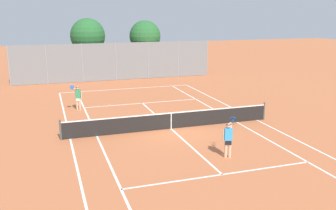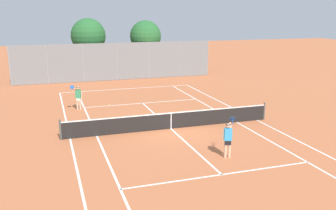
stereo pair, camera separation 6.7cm
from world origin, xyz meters
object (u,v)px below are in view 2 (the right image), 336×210
(player_near_side, at_px, (228,138))
(tree_behind_left, at_px, (88,37))
(tennis_net, at_px, (171,120))
(player_far_left, at_px, (78,96))
(tree_behind_right, at_px, (145,37))
(loose_tennis_ball_0, at_px, (109,105))

(player_near_side, relative_size, tree_behind_left, 0.31)
(tennis_net, relative_size, player_near_side, 6.76)
(player_far_left, relative_size, tree_behind_right, 0.32)
(tennis_net, distance_m, tree_behind_left, 20.19)
(loose_tennis_ball_0, relative_size, tree_behind_left, 0.01)
(player_near_side, height_order, player_far_left, same)
(tennis_net, bearing_deg, loose_tennis_ball_0, 109.81)
(player_far_left, xyz_separation_m, loose_tennis_ball_0, (2.16, 0.69, -0.89))
(player_near_side, distance_m, player_far_left, 12.05)
(player_near_side, xyz_separation_m, player_far_left, (-5.58, 10.68, 0.00))
(player_near_side, xyz_separation_m, tree_behind_left, (-3.22, 24.57, 3.02))
(loose_tennis_ball_0, distance_m, tree_behind_left, 13.77)
(loose_tennis_ball_0, xyz_separation_m, tree_behind_left, (0.20, 13.20, 3.92))
(player_far_left, bearing_deg, tree_behind_left, 80.38)
(tennis_net, relative_size, tree_behind_right, 2.15)
(player_near_side, xyz_separation_m, tree_behind_right, (2.19, 22.65, 3.01))
(tennis_net, distance_m, loose_tennis_ball_0, 7.00)
(tennis_net, relative_size, tree_behind_left, 2.07)
(player_far_left, relative_size, loose_tennis_ball_0, 26.88)
(tennis_net, height_order, player_far_left, player_far_left)
(tennis_net, xyz_separation_m, player_near_side, (1.05, -4.80, 0.42))
(player_far_left, height_order, loose_tennis_ball_0, player_far_left)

